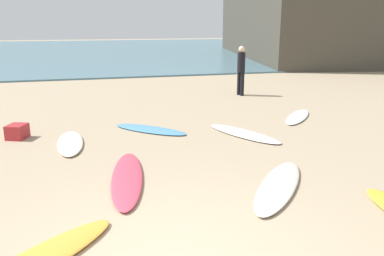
{
  "coord_description": "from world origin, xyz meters",
  "views": [
    {
      "loc": [
        -0.73,
        -3.67,
        2.61
      ],
      "look_at": [
        1.5,
        4.56,
        0.3
      ],
      "focal_mm": 36.65,
      "sensor_mm": 36.0,
      "label": 1
    }
  ],
  "objects_px": {
    "surfboard_4": "(150,129)",
    "surfboard_5": "(244,134)",
    "surfboard_1": "(279,185)",
    "beachgoer_mid": "(241,68)",
    "surfboard_6": "(298,117)",
    "beach_cooler": "(17,132)",
    "surfboard_7": "(127,178)",
    "surfboard_3": "(70,143)"
  },
  "relations": [
    {
      "from": "surfboard_5",
      "to": "surfboard_7",
      "type": "height_order",
      "value": "surfboard_7"
    },
    {
      "from": "surfboard_5",
      "to": "surfboard_6",
      "type": "xyz_separation_m",
      "value": [
        2.14,
        1.21,
        -0.0
      ]
    },
    {
      "from": "beachgoer_mid",
      "to": "beach_cooler",
      "type": "xyz_separation_m",
      "value": [
        -7.08,
        -3.85,
        -0.84
      ]
    },
    {
      "from": "surfboard_1",
      "to": "beach_cooler",
      "type": "height_order",
      "value": "beach_cooler"
    },
    {
      "from": "beach_cooler",
      "to": "surfboard_7",
      "type": "bearing_deg",
      "value": -55.34
    },
    {
      "from": "beach_cooler",
      "to": "surfboard_1",
      "type": "bearing_deg",
      "value": -42.32
    },
    {
      "from": "surfboard_3",
      "to": "beachgoer_mid",
      "type": "xyz_separation_m",
      "value": [
        5.89,
        4.65,
        0.96
      ]
    },
    {
      "from": "surfboard_7",
      "to": "surfboard_6",
      "type": "bearing_deg",
      "value": 40.16
    },
    {
      "from": "beachgoer_mid",
      "to": "surfboard_1",
      "type": "bearing_deg",
      "value": 147.98
    },
    {
      "from": "surfboard_5",
      "to": "surfboard_6",
      "type": "height_order",
      "value": "surfboard_5"
    },
    {
      "from": "surfboard_7",
      "to": "surfboard_1",
      "type": "bearing_deg",
      "value": -14.85
    },
    {
      "from": "surfboard_1",
      "to": "surfboard_3",
      "type": "relative_size",
      "value": 1.21
    },
    {
      "from": "surfboard_6",
      "to": "beach_cooler",
      "type": "relative_size",
      "value": 4.51
    },
    {
      "from": "surfboard_1",
      "to": "beachgoer_mid",
      "type": "height_order",
      "value": "beachgoer_mid"
    },
    {
      "from": "surfboard_4",
      "to": "beachgoer_mid",
      "type": "distance_m",
      "value": 5.72
    },
    {
      "from": "surfboard_1",
      "to": "beach_cooler",
      "type": "distance_m",
      "value": 6.13
    },
    {
      "from": "beach_cooler",
      "to": "beachgoer_mid",
      "type": "bearing_deg",
      "value": 28.54
    },
    {
      "from": "surfboard_5",
      "to": "surfboard_7",
      "type": "relative_size",
      "value": 0.85
    },
    {
      "from": "surfboard_7",
      "to": "beachgoer_mid",
      "type": "xyz_separation_m",
      "value": [
        4.89,
        7.01,
        0.96
      ]
    },
    {
      "from": "surfboard_1",
      "to": "surfboard_3",
      "type": "bearing_deg",
      "value": 173.74
    },
    {
      "from": "surfboard_5",
      "to": "surfboard_6",
      "type": "distance_m",
      "value": 2.46
    },
    {
      "from": "surfboard_4",
      "to": "surfboard_7",
      "type": "height_order",
      "value": "surfboard_7"
    },
    {
      "from": "surfboard_6",
      "to": "surfboard_5",
      "type": "bearing_deg",
      "value": -109.33
    },
    {
      "from": "surfboard_3",
      "to": "surfboard_5",
      "type": "relative_size",
      "value": 0.9
    },
    {
      "from": "surfboard_4",
      "to": "surfboard_6",
      "type": "distance_m",
      "value": 4.24
    },
    {
      "from": "surfboard_4",
      "to": "surfboard_5",
      "type": "height_order",
      "value": "surfboard_5"
    },
    {
      "from": "beach_cooler",
      "to": "surfboard_3",
      "type": "bearing_deg",
      "value": -34.2
    },
    {
      "from": "surfboard_7",
      "to": "beachgoer_mid",
      "type": "bearing_deg",
      "value": 62.65
    },
    {
      "from": "surfboard_7",
      "to": "surfboard_3",
      "type": "bearing_deg",
      "value": 120.57
    },
    {
      "from": "surfboard_1",
      "to": "surfboard_7",
      "type": "distance_m",
      "value": 2.54
    },
    {
      "from": "surfboard_1",
      "to": "beach_cooler",
      "type": "bearing_deg",
      "value": 176.21
    },
    {
      "from": "surfboard_7",
      "to": "beach_cooler",
      "type": "relative_size",
      "value": 5.71
    },
    {
      "from": "surfboard_1",
      "to": "surfboard_3",
      "type": "distance_m",
      "value": 4.72
    },
    {
      "from": "surfboard_5",
      "to": "beachgoer_mid",
      "type": "relative_size",
      "value": 1.22
    },
    {
      "from": "surfboard_4",
      "to": "surfboard_6",
      "type": "xyz_separation_m",
      "value": [
        4.23,
        0.24,
        0.0
      ]
    },
    {
      "from": "surfboard_3",
      "to": "surfboard_5",
      "type": "xyz_separation_m",
      "value": [
        3.98,
        -0.29,
        -0.01
      ]
    },
    {
      "from": "surfboard_6",
      "to": "beach_cooler",
      "type": "xyz_separation_m",
      "value": [
        -7.31,
        -0.12,
        0.13
      ]
    },
    {
      "from": "surfboard_4",
      "to": "surfboard_1",
      "type": "bearing_deg",
      "value": 63.5
    },
    {
      "from": "surfboard_3",
      "to": "surfboard_6",
      "type": "relative_size",
      "value": 0.96
    },
    {
      "from": "surfboard_6",
      "to": "surfboard_7",
      "type": "bearing_deg",
      "value": -106.34
    },
    {
      "from": "surfboard_1",
      "to": "surfboard_5",
      "type": "relative_size",
      "value": 1.08
    },
    {
      "from": "surfboard_5",
      "to": "beachgoer_mid",
      "type": "distance_m",
      "value": 5.39
    }
  ]
}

